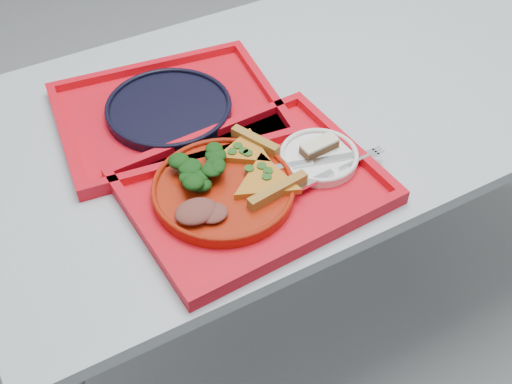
% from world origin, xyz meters
% --- Properties ---
extents(ground, '(10.00, 10.00, 0.00)m').
position_xyz_m(ground, '(0.00, 0.00, 0.00)').
color(ground, gray).
rests_on(ground, ground).
extents(table, '(1.60, 0.80, 0.75)m').
position_xyz_m(table, '(0.00, 0.00, 0.68)').
color(table, '#A0AAB4').
rests_on(table, ground).
extents(tray_main, '(0.47, 0.37, 0.01)m').
position_xyz_m(tray_main, '(-0.30, -0.20, 0.76)').
color(tray_main, red).
rests_on(tray_main, table).
extents(tray_far, '(0.49, 0.40, 0.01)m').
position_xyz_m(tray_far, '(-0.34, 0.07, 0.76)').
color(tray_far, red).
rests_on(tray_far, table).
extents(dinner_plate, '(0.26, 0.26, 0.02)m').
position_xyz_m(dinner_plate, '(-0.35, -0.19, 0.77)').
color(dinner_plate, '#961C0A').
rests_on(dinner_plate, tray_main).
extents(side_plate, '(0.15, 0.15, 0.01)m').
position_xyz_m(side_plate, '(-0.15, -0.20, 0.77)').
color(side_plate, white).
rests_on(side_plate, tray_main).
extents(navy_plate, '(0.26, 0.26, 0.02)m').
position_xyz_m(navy_plate, '(-0.34, 0.07, 0.77)').
color(navy_plate, black).
rests_on(navy_plate, tray_far).
extents(pizza_slice_a, '(0.14, 0.16, 0.02)m').
position_xyz_m(pizza_slice_a, '(-0.28, -0.22, 0.79)').
color(pizza_slice_a, gold).
rests_on(pizza_slice_a, dinner_plate).
extents(pizza_slice_b, '(0.15, 0.14, 0.02)m').
position_xyz_m(pizza_slice_b, '(-0.27, -0.13, 0.79)').
color(pizza_slice_b, gold).
rests_on(pizza_slice_b, dinner_plate).
extents(salad_heap, '(0.10, 0.09, 0.05)m').
position_xyz_m(salad_heap, '(-0.38, -0.14, 0.80)').
color(salad_heap, black).
rests_on(salad_heap, dinner_plate).
extents(meat_portion, '(0.08, 0.06, 0.02)m').
position_xyz_m(meat_portion, '(-0.43, -0.23, 0.79)').
color(meat_portion, brown).
rests_on(meat_portion, dinner_plate).
extents(dessert_bar, '(0.08, 0.04, 0.02)m').
position_xyz_m(dessert_bar, '(-0.14, -0.19, 0.79)').
color(dessert_bar, '#492818').
rests_on(dessert_bar, side_plate).
extents(knife, '(0.18, 0.06, 0.01)m').
position_xyz_m(knife, '(-0.16, -0.22, 0.78)').
color(knife, silver).
rests_on(knife, side_plate).
extents(fork, '(0.19, 0.03, 0.01)m').
position_xyz_m(fork, '(-0.14, -0.25, 0.78)').
color(fork, silver).
rests_on(fork, side_plate).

